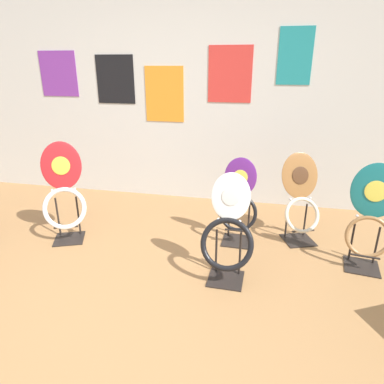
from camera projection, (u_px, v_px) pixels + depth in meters
name	position (u px, v px, depth m)	size (l,w,h in m)	color
ground_plane	(97.00, 326.00, 2.30)	(14.00, 14.00, 0.00)	#A37547
wall_back	(182.00, 94.00, 4.09)	(8.00, 0.07, 2.60)	silver
toilet_seat_display_purple_note	(239.00, 205.00, 3.25)	(0.36, 0.29, 0.84)	black
toilet_seat_display_white_plain	(228.00, 236.00, 2.66)	(0.42, 0.32, 0.87)	black
toilet_seat_display_woodgrain	(301.00, 201.00, 3.29)	(0.45, 0.43, 0.86)	black
toilet_seat_display_crimson_swirl	(64.00, 195.00, 3.28)	(0.47, 0.40, 0.97)	black
toilet_seat_display_teal_sax	(370.00, 221.00, 2.81)	(0.38, 0.32, 0.92)	black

